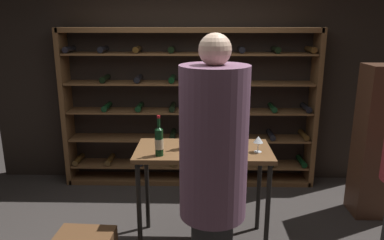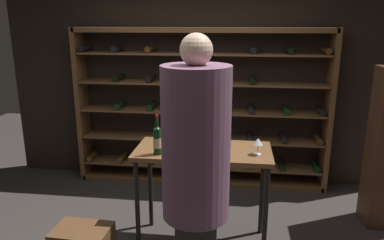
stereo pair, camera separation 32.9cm
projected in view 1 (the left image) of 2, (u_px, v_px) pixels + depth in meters
name	position (u px, v px, depth m)	size (l,w,h in m)	color
back_wall	(187.00, 82.00, 4.83)	(5.13, 0.10, 2.64)	black
wine_rack	(190.00, 109.00, 4.71)	(3.24, 0.32, 2.03)	brown
tasting_table	(203.00, 160.00, 3.39)	(1.24, 0.60, 0.97)	brown
person_guest_blue_shirt	(213.00, 179.00, 2.32)	(0.43, 0.43, 2.04)	#282828
display_cabinet	(378.00, 142.00, 3.95)	(0.44, 0.36, 1.67)	#4C2D1E
wine_bottle_black_capsule	(188.00, 134.00, 3.34)	(0.08, 0.08, 0.37)	#4C3314
wine_bottle_gold_foil	(159.00, 141.00, 3.16)	(0.08, 0.08, 0.36)	black
wine_glass_stemmed_left	(258.00, 140.00, 3.24)	(0.09, 0.09, 0.15)	silver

